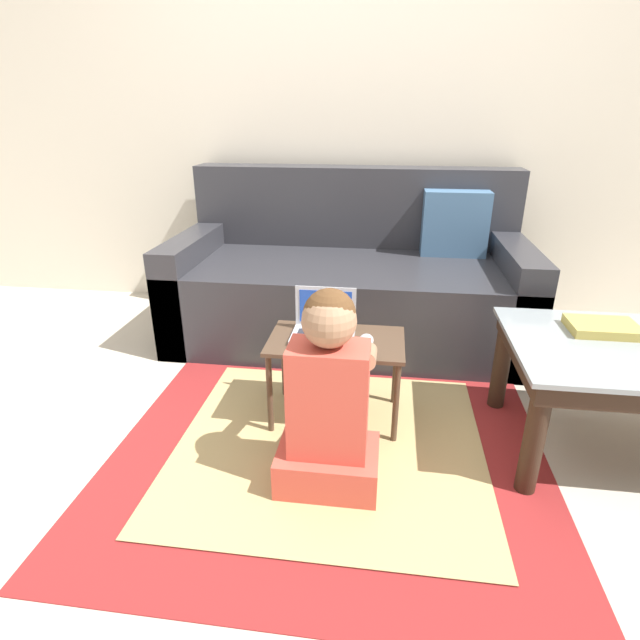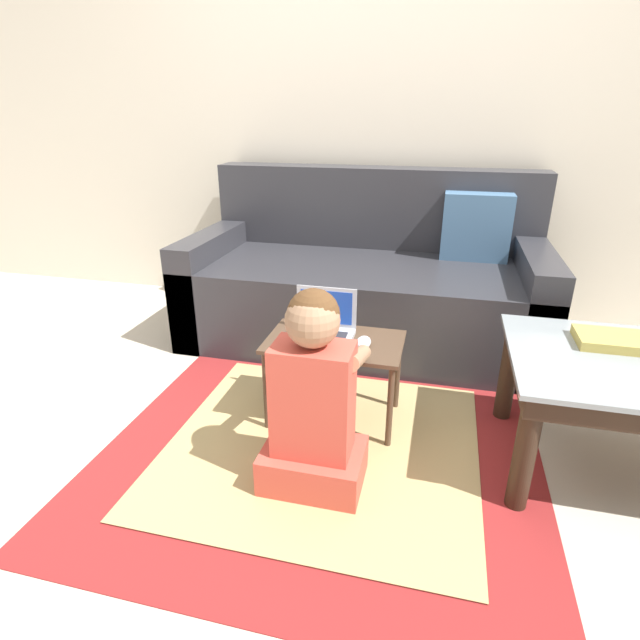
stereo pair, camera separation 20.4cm
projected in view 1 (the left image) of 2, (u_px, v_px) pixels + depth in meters
The scene contains 9 objects.
ground_plane at pixel (292, 448), 1.95m from camera, with size 16.00×16.00×0.00m, color beige.
wall_back at pixel (339, 105), 2.97m from camera, with size 9.00×0.06×2.50m.
area_rug at pixel (330, 445), 1.96m from camera, with size 1.65×1.55×0.01m.
couch at pixel (350, 281), 2.87m from camera, with size 1.92×0.95×0.92m.
laptop_desk at pixel (336, 350), 2.03m from camera, with size 0.55×0.33×0.37m.
laptop at pixel (323, 329), 2.02m from camera, with size 0.25×0.18×0.19m.
computer_mouse at pixel (366, 340), 1.96m from camera, with size 0.06×0.10×0.04m.
person_seated at pixel (329, 401), 1.65m from camera, with size 0.35×0.40×0.72m.
book_on_table at pixel (603, 327), 1.87m from camera, with size 0.25×0.17×0.03m.
Camera 1 is at (0.33, -1.57, 1.22)m, focal length 28.00 mm.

